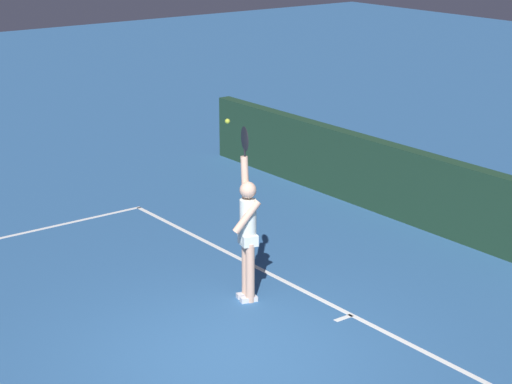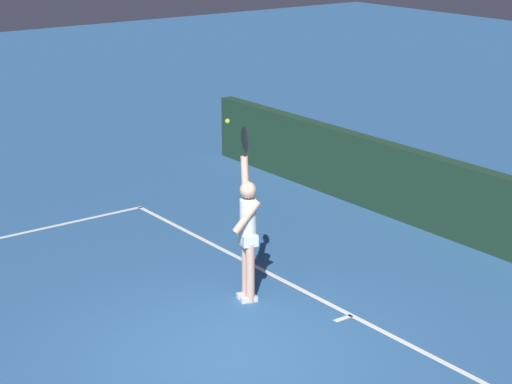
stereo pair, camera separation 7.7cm
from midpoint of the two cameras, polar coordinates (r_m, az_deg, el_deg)
The scene contains 4 objects.
ground_plane at distance 11.40m, azimuth -1.84°, elevation -10.39°, with size 60.00×60.00×0.00m, color #2F5E94.
court_lines at distance 11.11m, azimuth -4.40°, elevation -11.23°, with size 11.58×5.41×0.00m.
tennis_player at distance 12.58m, azimuth -0.70°, elevation -2.42°, with size 0.47×0.44×2.51m.
tennis_ball at distance 12.22m, azimuth -1.98°, elevation 4.45°, with size 0.07×0.07×0.07m.
Camera 1 is at (8.20, -5.82, 5.37)m, focal length 63.85 mm.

